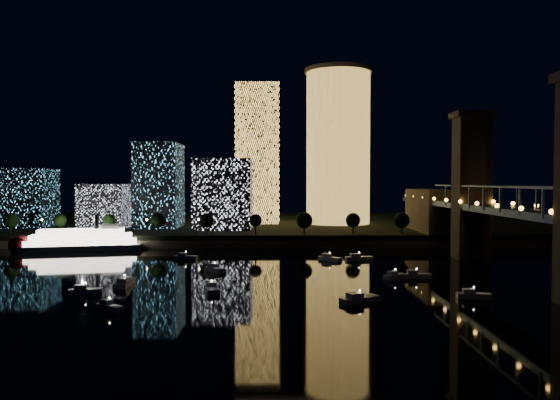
{
  "coord_description": "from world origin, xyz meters",
  "views": [
    {
      "loc": [
        -1.36,
        -134.94,
        26.61
      ],
      "look_at": [
        -0.18,
        55.0,
        19.98
      ],
      "focal_mm": 35.0,
      "sensor_mm": 36.0,
      "label": 1
    }
  ],
  "objects": [
    {
      "name": "midrise_blocks",
      "position": [
        -62.84,
        118.18,
        20.95
      ],
      "size": [
        115.04,
        33.38,
        39.25
      ],
      "color": "white",
      "rests_on": "far_bank"
    },
    {
      "name": "riverboat",
      "position": [
        -78.06,
        73.24,
        3.65
      ],
      "size": [
        48.2,
        19.06,
        14.24
      ],
      "color": "silver",
      "rests_on": "ground"
    },
    {
      "name": "motorboats",
      "position": [
        -2.12,
        11.69,
        0.81
      ],
      "size": [
        97.61,
        78.38,
        2.78
      ],
      "color": "silver",
      "rests_on": "ground"
    },
    {
      "name": "tower_rectangular",
      "position": [
        -11.12,
        148.48,
        40.52
      ],
      "size": [
        22.33,
        22.33,
        71.04
      ],
      "primitive_type": "cube",
      "color": "#F1B34D",
      "rests_on": "far_bank"
    },
    {
      "name": "truss_bridge",
      "position": [
        65.0,
        3.72,
        16.25
      ],
      "size": [
        13.0,
        266.0,
        50.0
      ],
      "color": "navy",
      "rests_on": "ground"
    },
    {
      "name": "ground",
      "position": [
        0.0,
        0.0,
        0.0
      ],
      "size": [
        520.0,
        520.0,
        0.0
      ],
      "primitive_type": "plane",
      "color": "black",
      "rests_on": "ground"
    },
    {
      "name": "tower_cylindrical",
      "position": [
        29.85,
        142.3,
        44.22
      ],
      "size": [
        34.0,
        34.0,
        78.18
      ],
      "color": "#F1B34D",
      "rests_on": "far_bank"
    },
    {
      "name": "far_bank",
      "position": [
        0.0,
        160.0,
        2.5
      ],
      "size": [
        420.0,
        160.0,
        5.0
      ],
      "primitive_type": "cube",
      "color": "black",
      "rests_on": "ground"
    },
    {
      "name": "seawall",
      "position": [
        0.0,
        82.0,
        1.5
      ],
      "size": [
        420.0,
        6.0,
        3.0
      ],
      "primitive_type": "cube",
      "color": "#6B5E4C",
      "rests_on": "ground"
    },
    {
      "name": "street_lamps",
      "position": [
        -34.0,
        94.0,
        9.02
      ],
      "size": [
        132.7,
        0.7,
        5.65
      ],
      "color": "black",
      "rests_on": "far_bank"
    },
    {
      "name": "esplanade_trees",
      "position": [
        -24.17,
        88.0,
        10.47
      ],
      "size": [
        166.4,
        6.75,
        8.87
      ],
      "color": "black",
      "rests_on": "far_bank"
    }
  ]
}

